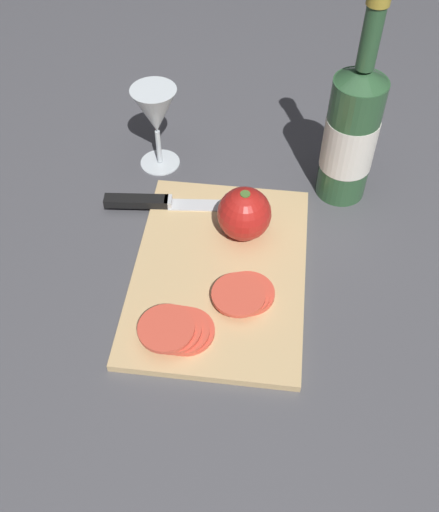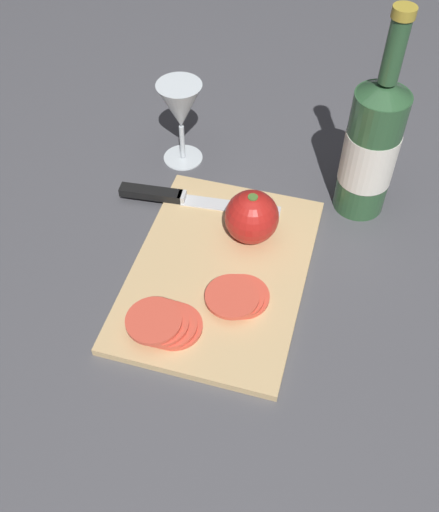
{
  "view_description": "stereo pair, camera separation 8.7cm",
  "coord_description": "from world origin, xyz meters",
  "px_view_note": "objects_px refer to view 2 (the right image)",
  "views": [
    {
      "loc": [
        0.59,
        0.11,
        0.71
      ],
      "look_at": [
        0.03,
        0.04,
        0.04
      ],
      "focal_mm": 42.0,
      "sensor_mm": 36.0,
      "label": 1
    },
    {
      "loc": [
        0.57,
        0.19,
        0.71
      ],
      "look_at": [
        0.03,
        0.04,
        0.04
      ],
      "focal_mm": 42.0,
      "sensor_mm": 36.0,
      "label": 2
    }
  ],
  "objects_px": {
    "knife": "(169,196)",
    "tomato_slice_stack_far": "(237,296)",
    "whole_tomato": "(252,217)",
    "wine_glass": "(180,109)",
    "tomato_slice_stack_near": "(164,323)",
    "wine_bottle": "(371,148)"
  },
  "relations": [
    {
      "from": "whole_tomato",
      "to": "tomato_slice_stack_near",
      "type": "xyz_separation_m",
      "value": [
        0.2,
        -0.07,
        -0.03
      ]
    },
    {
      "from": "wine_bottle",
      "to": "tomato_slice_stack_far",
      "type": "relative_size",
      "value": 3.77
    },
    {
      "from": "whole_tomato",
      "to": "knife",
      "type": "distance_m",
      "value": 0.16
    },
    {
      "from": "whole_tomato",
      "to": "tomato_slice_stack_near",
      "type": "bearing_deg",
      "value": -19.82
    },
    {
      "from": "tomato_slice_stack_far",
      "to": "wine_glass",
      "type": "bearing_deg",
      "value": -148.68
    },
    {
      "from": "knife",
      "to": "tomato_slice_stack_near",
      "type": "bearing_deg",
      "value": -77.38
    },
    {
      "from": "wine_glass",
      "to": "tomato_slice_stack_far",
      "type": "distance_m",
      "value": 0.35
    },
    {
      "from": "wine_bottle",
      "to": "knife",
      "type": "height_order",
      "value": "wine_bottle"
    },
    {
      "from": "wine_bottle",
      "to": "tomato_slice_stack_near",
      "type": "distance_m",
      "value": 0.41
    },
    {
      "from": "wine_glass",
      "to": "tomato_slice_stack_far",
      "type": "bearing_deg",
      "value": 31.32
    },
    {
      "from": "wine_bottle",
      "to": "wine_glass",
      "type": "bearing_deg",
      "value": -95.86
    },
    {
      "from": "whole_tomato",
      "to": "tomato_slice_stack_far",
      "type": "relative_size",
      "value": 0.93
    },
    {
      "from": "knife",
      "to": "tomato_slice_stack_far",
      "type": "bearing_deg",
      "value": -51.7
    },
    {
      "from": "wine_glass",
      "to": "tomato_slice_stack_near",
      "type": "bearing_deg",
      "value": 14.28
    },
    {
      "from": "whole_tomato",
      "to": "tomato_slice_stack_far",
      "type": "xyz_separation_m",
      "value": [
        0.13,
        0.01,
        -0.03
      ]
    },
    {
      "from": "whole_tomato",
      "to": "knife",
      "type": "relative_size",
      "value": 0.31
    },
    {
      "from": "wine_bottle",
      "to": "wine_glass",
      "type": "height_order",
      "value": "wine_bottle"
    },
    {
      "from": "knife",
      "to": "tomato_slice_stack_near",
      "type": "distance_m",
      "value": 0.26
    },
    {
      "from": "whole_tomato",
      "to": "wine_glass",
      "type": "bearing_deg",
      "value": -134.66
    },
    {
      "from": "tomato_slice_stack_near",
      "to": "wine_bottle",
      "type": "bearing_deg",
      "value": 145.81
    },
    {
      "from": "wine_glass",
      "to": "tomato_slice_stack_far",
      "type": "relative_size",
      "value": 1.68
    },
    {
      "from": "whole_tomato",
      "to": "knife",
      "type": "bearing_deg",
      "value": -106.42
    }
  ]
}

